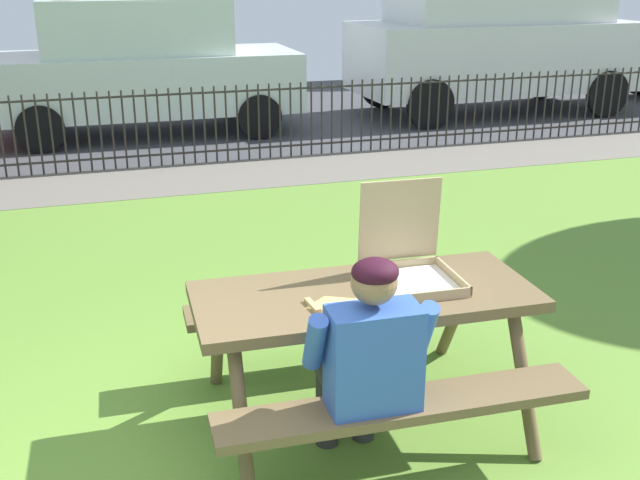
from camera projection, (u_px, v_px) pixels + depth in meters
The scene contains 10 objects.
ground at pixel (144, 390), 4.56m from camera, with size 28.00×10.79×0.02m, color olive.
cobblestone_walkway at pixel (107, 185), 8.77m from camera, with size 28.00×1.40×0.01m, color slate.
street_asphalt at pixel (96, 122), 12.33m from camera, with size 28.00×6.53×0.01m, color #424247.
picnic_table_foreground at pixel (364, 321), 4.06m from camera, with size 1.86×1.55×0.79m.
pizza_box_open at pixel (408, 257), 4.13m from camera, with size 0.49×0.52×0.52m.
pizza_slice_on_table at pixel (328, 303), 3.85m from camera, with size 0.24×0.17×0.02m.
adult_at_table at pixel (366, 359), 3.55m from camera, with size 0.62×0.60×1.19m.
iron_fence_streetside at pixel (100, 131), 9.23m from camera, with size 23.78×0.03×0.96m.
parked_car_center at pixel (143, 65), 11.12m from camera, with size 4.41×1.93×1.94m.
parked_car_right at pixel (496, 34), 12.63m from camera, with size 4.71×2.09×2.46m.
Camera 1 is at (-0.18, -2.72, 2.39)m, focal length 42.79 mm.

